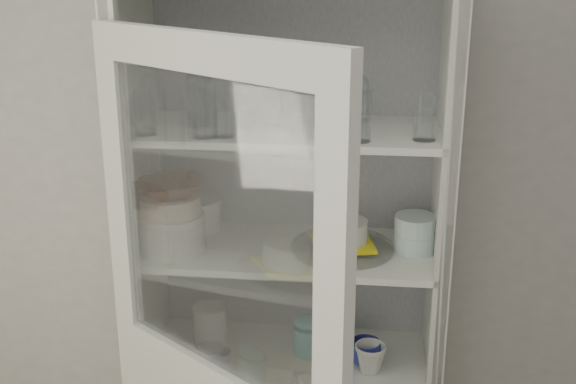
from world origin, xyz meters
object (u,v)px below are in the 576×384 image
Objects in this scene: terracotta_bowl at (170,188)px; mug_white at (370,358)px; mug_blue at (365,353)px; goblet_1 at (254,96)px; mug_teal at (316,334)px; grey_bowl_stack at (415,233)px; cream_bowl at (170,205)px; glass_platter at (343,247)px; yellow_trivet at (343,243)px; goblet_2 at (288,94)px; teal_jar at (308,337)px; goblet_0 at (200,90)px; goblet_3 at (358,96)px; white_canister at (210,325)px; plate_stack_front at (172,232)px; pantry_cabinet at (290,323)px; white_ramekin at (343,231)px; measuring_cups at (210,354)px; plate_stack_back at (191,213)px.

terracotta_bowl reaches higher than mug_white.
mug_blue is 0.04m from mug_white.
goblet_1 is 1.52× the size of mug_teal.
grey_bowl_stack is at bearing 46.99° from mug_white.
glass_platter is at bearing 6.77° from cream_bowl.
cream_bowl is at bearing -145.02° from goblet_1.
yellow_trivet reaches higher than mug_blue.
cream_bowl reaches higher than mug_blue.
goblet_2 is 0.83m from teal_jar.
goblet_0 is at bearing 167.60° from yellow_trivet.
goblet_3 is 1.48× the size of mug_blue.
cream_bowl is 0.70m from mug_teal.
mug_blue is 0.80× the size of white_canister.
mug_blue is at bearing 2.97° from cream_bowl.
goblet_0 is at bearing 68.00° from plate_stack_front.
white_ramekin is (0.18, -0.08, 0.39)m from pantry_cabinet.
grey_bowl_stack is at bearing -2.82° from white_canister.
terracotta_bowl is 0.71m from teal_jar.
goblet_0 is 0.88× the size of terracotta_bowl.
cream_bowl reaches higher than yellow_trivet.
white_canister is at bearing 173.52° from yellow_trivet.
plate_stack_front is (-0.58, -0.18, -0.42)m from goblet_3.
goblet_3 is at bearing 93.96° from mug_blue.
goblet_1 is 0.86m from mug_teal.
glass_platter is 0.38m from mug_white.
measuring_cups is (-0.54, 0.01, -0.03)m from mug_white.
plate_stack_back is 0.49m from measuring_cups.
white_canister is (-0.56, 0.12, 0.02)m from mug_white.
measuring_cups is at bearing -172.29° from yellow_trivet.
goblet_1 reaches higher than mug_blue.
pantry_cabinet reaches higher than plate_stack_back.
mug_teal is at bearing -8.81° from plate_stack_back.
mug_blue is at bearing -28.31° from goblet_2.
grey_bowl_stack is at bearing -9.39° from goblet_1.
teal_jar is (-0.14, -0.09, -0.82)m from goblet_3.
glass_platter is at bearing 0.00° from white_ramekin.
mug_blue is 0.53m from measuring_cups.
goblet_3 is at bearing 74.14° from white_ramekin.
glass_platter is 2.08× the size of white_ramekin.
plate_stack_front is 0.45m from measuring_cups.
mug_teal is at bearing 2.67° from white_canister.
goblet_2 is 0.51m from yellow_trivet.
goblet_0 is at bearing -179.59° from goblet_1.
pantry_cabinet reaches higher than yellow_trivet.
white_ramekin is (0.19, -0.12, -0.42)m from goblet_2.
mug_white is at bearing -16.80° from goblet_0.
white_ramekin is 1.43× the size of mug_blue.
mug_white is (0.40, -0.18, -0.83)m from goblet_1.
plate_stack_front is 1.10× the size of cream_bowl.
terracotta_bowl is at bearing -162.80° from goblet_3.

